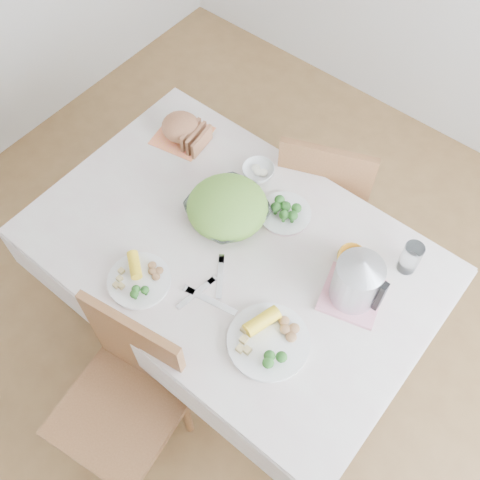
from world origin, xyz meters
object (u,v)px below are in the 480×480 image
Objects in this scene: dining_table at (233,295)px; dinner_plate_right at (268,342)px; yellow_mug at (351,259)px; electric_kettle at (357,280)px; chair_near at (117,413)px; dinner_plate_left at (139,280)px; salad_bowl at (228,211)px; chair_far at (325,185)px.

dinner_plate_right is (0.33, -0.21, 0.40)m from dining_table.
yellow_mug is (0.37, 0.22, 0.43)m from dining_table.
chair_near is at bearing -141.05° from electric_kettle.
electric_kettle is at bearing 34.74° from dinner_plate_left.
electric_kettle reaches higher than dinner_plate_left.
dining_table is 1.52× the size of chair_near.
chair_near is 3.27× the size of dinner_plate_right.
electric_kettle is at bearing 69.60° from dinner_plate_right.
dining_table is 0.45m from salad_bowl.
chair_far is at bearing 81.73° from chair_near.
yellow_mug reaches higher than dinner_plate_left.
dinner_plate_left is at bearing -135.58° from yellow_mug.
dinner_plate_left is at bearing 58.35° from chair_far.
dinner_plate_right is at bearing -131.80° from electric_kettle.
chair_far is at bearing 110.46° from dinner_plate_right.
chair_near is 0.65m from dinner_plate_right.
salad_bowl is 0.50m from yellow_mug.
dinner_plate_right is (0.44, -0.31, -0.02)m from salad_bowl.
electric_kettle is (0.08, -0.10, 0.08)m from yellow_mug.
chair_far reaches higher than dinner_plate_right.
yellow_mug is at bearing 44.42° from dinner_plate_left.
chair_near is 8.98× the size of yellow_mug.
chair_near is 1.02m from yellow_mug.
chair_far reaches higher than dinner_plate_left.
electric_kettle is (0.56, 0.01, 0.09)m from salad_bowl.
salad_bowl is 1.27× the size of dinner_plate_left.
chair_far is 8.87× the size of yellow_mug.
electric_kettle is at bearing 1.33° from salad_bowl.
dinner_plate_right is 0.36m from electric_kettle.
salad_bowl is at bearing 144.46° from dinner_plate_right.
salad_bowl is 1.27× the size of electric_kettle.
salad_bowl is at bearing 136.65° from dining_table.
salad_bowl reaches higher than dining_table.
salad_bowl is 2.83× the size of yellow_mug.
dinner_plate_left is at bearing -166.67° from electric_kettle.
salad_bowl is at bearing 89.50° from chair_near.
yellow_mug is (0.04, 0.43, 0.03)m from dinner_plate_right.
chair_far is at bearing 90.30° from dining_table.
dinner_plate_right is at bearing 88.30° from chair_far.
dinner_plate_right is at bearing -32.61° from dining_table.
chair_far is 3.13× the size of salad_bowl.
chair_far is 1.06m from dinner_plate_left.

